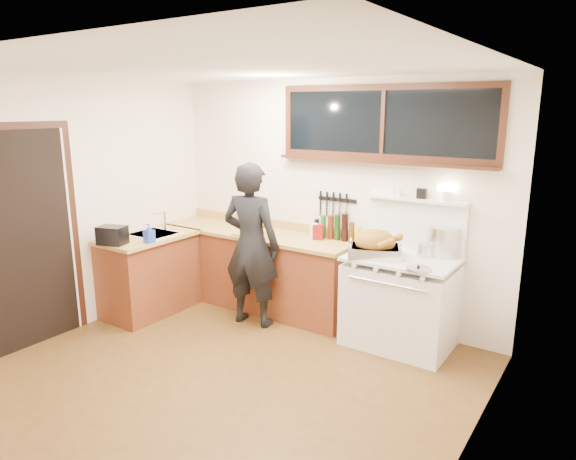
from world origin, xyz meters
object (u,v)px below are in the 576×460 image
Objects in this scene: vintage_stove at (401,299)px; cutting_board at (254,230)px; roast_turkey at (376,246)px; man at (251,245)px.

vintage_stove is 3.49× the size of cutting_board.
vintage_stove is 0.60m from roast_turkey.
man reaches higher than roast_turkey.
cutting_board is at bearing 123.27° from man.
man reaches higher than vintage_stove.
cutting_board is at bearing -177.11° from vintage_stove.
man reaches higher than cutting_board.
cutting_board is (-1.73, -0.09, 0.49)m from vintage_stove.
cutting_board is (-0.21, 0.32, 0.07)m from man.
roast_turkey is (1.29, 0.28, 0.13)m from man.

